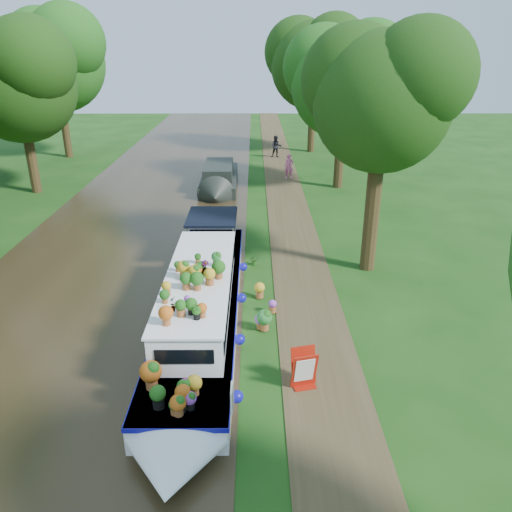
% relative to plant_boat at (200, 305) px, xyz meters
% --- Properties ---
extents(ground, '(100.00, 100.00, 0.00)m').
position_rel_plant_boat_xyz_m(ground, '(2.25, 1.52, -0.85)').
color(ground, '#153E0F').
rests_on(ground, ground).
extents(canal_water, '(10.00, 100.00, 0.02)m').
position_rel_plant_boat_xyz_m(canal_water, '(-3.75, 1.52, -0.84)').
color(canal_water, black).
rests_on(canal_water, ground).
extents(towpath, '(2.20, 100.00, 0.03)m').
position_rel_plant_boat_xyz_m(towpath, '(3.45, 1.52, -0.84)').
color(towpath, '#41351E').
rests_on(towpath, ground).
extents(plant_boat, '(2.29, 13.52, 2.29)m').
position_rel_plant_boat_xyz_m(plant_boat, '(0.00, 0.00, 0.00)').
color(plant_boat, white).
rests_on(plant_boat, canal_water).
extents(tree_near_overhang, '(5.52, 5.28, 8.99)m').
position_rel_plant_boat_xyz_m(tree_near_overhang, '(6.04, 4.58, 5.75)').
color(tree_near_overhang, '#302310').
rests_on(tree_near_overhang, ground).
extents(tree_near_mid, '(6.90, 6.60, 9.40)m').
position_rel_plant_boat_xyz_m(tree_near_mid, '(6.73, 16.60, 5.58)').
color(tree_near_mid, '#302310').
rests_on(tree_near_mid, ground).
extents(tree_near_far, '(7.59, 7.26, 10.30)m').
position_rel_plant_boat_xyz_m(tree_near_far, '(6.23, 27.61, 6.20)').
color(tree_near_far, '#302310').
rests_on(tree_near_far, ground).
extents(tree_far_c, '(7.13, 6.82, 9.59)m').
position_rel_plant_boat_xyz_m(tree_far_c, '(-11.27, 15.60, 5.67)').
color(tree_far_c, '#302310').
rests_on(tree_far_c, ground).
extents(tree_far_d, '(8.05, 7.70, 10.85)m').
position_rel_plant_boat_xyz_m(tree_far_d, '(-12.77, 25.61, 6.54)').
color(tree_far_d, '#302310').
rests_on(tree_far_d, ground).
extents(second_boat, '(2.22, 7.48, 1.44)m').
position_rel_plant_boat_xyz_m(second_boat, '(-0.50, 16.47, -0.27)').
color(second_boat, black).
rests_on(second_boat, canal_water).
extents(sandwich_board, '(0.69, 0.65, 1.03)m').
position_rel_plant_boat_xyz_m(sandwich_board, '(2.90, -2.79, -0.36)').
color(sandwich_board, '#A71A0B').
rests_on(sandwich_board, towpath).
extents(pedestrian_pink, '(0.61, 0.43, 1.58)m').
position_rel_plant_boat_xyz_m(pedestrian_pink, '(3.89, 18.51, -0.03)').
color(pedestrian_pink, '#D95978').
rests_on(pedestrian_pink, towpath).
extents(pedestrian_dark, '(0.81, 0.63, 1.64)m').
position_rel_plant_boat_xyz_m(pedestrian_dark, '(3.34, 25.10, -0.00)').
color(pedestrian_dark, black).
rests_on(pedestrian_dark, towpath).
extents(verge_plant, '(0.36, 0.32, 0.40)m').
position_rel_plant_boat_xyz_m(verge_plant, '(1.65, 4.84, -0.65)').
color(verge_plant, '#2A621D').
rests_on(verge_plant, ground).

